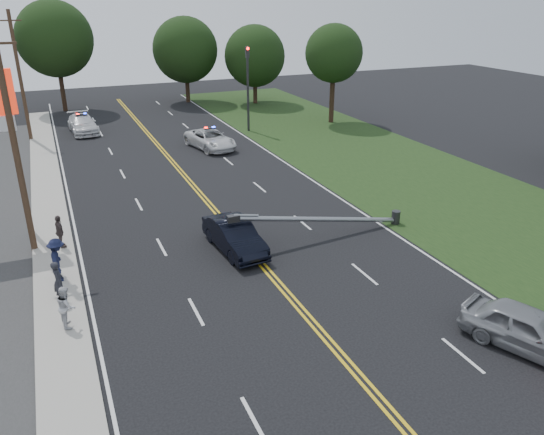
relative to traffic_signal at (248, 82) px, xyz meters
name	(u,v)px	position (x,y,z in m)	size (l,w,h in m)	color
ground	(335,348)	(-8.30, -30.00, -4.21)	(120.00, 120.00, 0.00)	black
sidewalk	(55,264)	(-16.70, -20.00, -4.15)	(1.80, 70.00, 0.12)	#A29E93
grass_verge	(452,197)	(5.20, -20.00, -4.20)	(12.00, 80.00, 0.01)	black
centerline_yellow	(236,234)	(-8.30, -20.00, -4.19)	(0.36, 80.00, 0.00)	gold
traffic_signal	(248,82)	(0.00, 0.00, 0.00)	(0.28, 0.41, 7.05)	#2D2D30
fallen_streetlight	(330,219)	(-4.11, -22.00, -3.29)	(9.36, 0.44, 1.91)	#2D2D30
utility_pole_mid	(14,144)	(-17.50, -18.00, 0.88)	(1.60, 0.28, 10.00)	#382619
utility_pole_far	(20,76)	(-17.50, 4.00, 0.88)	(1.60, 0.28, 10.00)	#382619
tree_6	(55,39)	(-14.18, 15.39, 2.80)	(7.29, 7.29, 10.66)	black
tree_7	(185,50)	(-1.35, 15.26, 1.32)	(6.89, 6.89, 8.98)	black
tree_8	(255,56)	(5.22, 11.68, 0.76)	(6.42, 6.42, 8.19)	black
tree_9	(334,53)	(8.30, 0.21, 1.95)	(5.12, 5.12, 8.73)	black
crashed_sedan	(235,236)	(-8.91, -21.66, -3.48)	(1.54, 4.42, 1.46)	black
waiting_sedan	(528,330)	(-2.41, -32.51, -3.46)	(1.76, 4.37, 1.49)	gray
emergency_a	(210,139)	(-4.72, -4.14, -3.50)	(2.36, 5.11, 1.42)	silver
emergency_b	(83,124)	(-13.31, 4.97, -3.46)	(2.10, 5.17, 1.50)	silver
bystander_a	(58,281)	(-16.59, -23.30, -3.27)	(0.60, 0.39, 1.64)	#26262D
bystander_b	(66,306)	(-16.43, -25.22, -3.31)	(0.75, 0.59, 1.55)	#B7B7BC
bystander_c	(58,260)	(-16.52, -21.65, -3.16)	(1.19, 0.68, 1.84)	#171B39
bystander_d	(60,232)	(-16.30, -18.42, -3.29)	(0.93, 0.39, 1.59)	#4F423F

